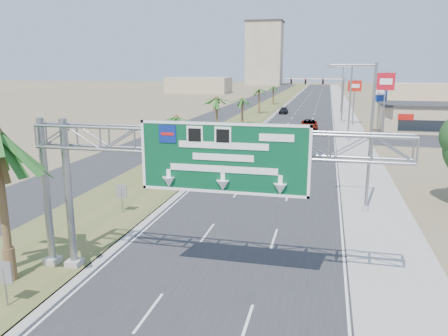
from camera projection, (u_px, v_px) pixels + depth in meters
road at (309, 105)px, 114.92m from camera, size 12.00×300.00×0.02m
sidewalk_right at (342, 106)px, 113.01m from camera, size 4.00×300.00×0.10m
median_grass at (271, 104)px, 117.13m from camera, size 7.00×300.00×0.12m
opposing_road at (246, 104)px, 118.70m from camera, size 8.00×300.00×0.02m
sign_gantry at (190, 153)px, 18.85m from camera, size 16.75×1.24×7.50m
palm_row_b at (176, 119)px, 41.93m from camera, size 3.99×3.99×5.95m
palm_row_c at (217, 99)px, 56.94m from camera, size 3.99×3.99×6.75m
palm_row_d at (242, 99)px, 74.30m from camera, size 3.99×3.99×5.45m
palm_row_e at (259, 90)px, 92.17m from camera, size 3.99×3.99×6.15m
palm_row_f at (274, 87)px, 115.98m from camera, size 3.99×3.99×5.75m
streetlight_near at (367, 145)px, 28.75m from camera, size 3.27×0.44×10.00m
streetlight_mid at (348, 107)px, 57.21m from camera, size 3.27×0.44×10.00m
streetlight_far at (341, 92)px, 91.37m from camera, size 3.27×0.44×10.00m
signal_mast at (331, 96)px, 76.60m from camera, size 10.28×0.71×8.00m
store_building at (441, 118)px, 67.83m from camera, size 18.00×10.00×4.00m
median_signback_a at (4, 276)px, 17.66m from camera, size 0.75×0.08×2.08m
median_signback_b at (122, 194)px, 29.20m from camera, size 0.75×0.08×2.08m
tower_distant at (264, 54)px, 250.95m from camera, size 20.00×16.00×35.00m
building_distant_left at (199, 85)px, 171.70m from camera, size 24.00×14.00×6.00m
building_distant_right at (411, 91)px, 136.14m from camera, size 20.00×12.00×5.00m
car_left_lane at (240, 171)px, 38.50m from camera, size 2.46×4.98×1.63m
car_mid_lane at (289, 138)px, 56.83m from camera, size 2.17×4.71×1.50m
car_right_lane at (309, 125)px, 69.90m from camera, size 2.88×5.67×1.54m
car_far at (284, 111)px, 94.00m from camera, size 1.84×4.45×1.29m
pole_sign_red_near at (386, 85)px, 61.60m from camera, size 2.40×0.90×9.19m
pole_sign_blue at (380, 94)px, 64.32m from camera, size 2.01×0.45×8.00m
pole_sign_red_far at (355, 89)px, 73.57m from camera, size 2.22×0.59×7.79m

